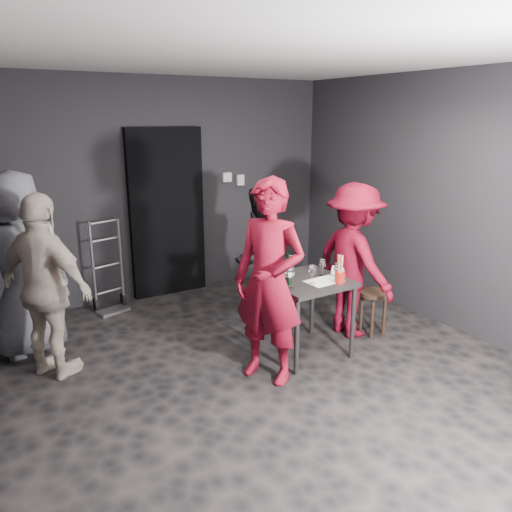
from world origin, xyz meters
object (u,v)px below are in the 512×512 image
hand_truck (110,293)px  man_maroon (354,256)px  bystander_cream (46,279)px  server_red (269,264)px  bystander_grey (20,248)px  stool (374,301)px  woman_black (260,256)px  breadstick_cup (340,269)px  tasting_table (306,289)px  wine_bottle (288,273)px

hand_truck → man_maroon: man_maroon is taller
hand_truck → bystander_cream: size_ratio=0.60×
server_red → bystander_grey: bystander_grey is taller
hand_truck → stool: (2.22, -2.07, 0.16)m
server_red → woman_black: 1.14m
server_red → breadstick_cup: server_red is taller
tasting_table → wine_bottle: bearing=-170.5°
tasting_table → breadstick_cup: 0.39m
stool → woman_black: 1.28m
server_red → bystander_cream: bearing=-150.8°
stool → bystander_cream: bystander_cream is taller
man_maroon → bystander_cream: (-2.85, 0.64, 0.05)m
hand_truck → breadstick_cup: hand_truck is taller
tasting_table → wine_bottle: (-0.24, -0.04, 0.21)m
tasting_table → bystander_grey: 2.69m
server_red → stool: bearing=69.2°
hand_truck → stool: hand_truck is taller
stool → breadstick_cup: (-0.67, -0.23, 0.52)m
woman_black → breadstick_cup: (0.25, -1.00, 0.08)m
bystander_cream → bystander_grey: bearing=-23.0°
server_red → woman_black: (0.50, 0.99, -0.24)m
bystander_cream → woman_black: bearing=-124.9°
hand_truck → breadstick_cup: (1.55, -2.29, 0.68)m
server_red → breadstick_cup: 0.77m
wine_bottle → breadstick_cup: size_ratio=1.05×
stool → woman_black: bearing=139.9°
tasting_table → woman_black: bearing=93.6°
wine_bottle → woman_black: bearing=76.6°
hand_truck → tasting_table: bearing=-71.9°
bystander_cream → breadstick_cup: bystander_cream is taller
server_red → man_maroon: 1.29m
man_maroon → bystander_cream: bearing=75.7°
bystander_grey → tasting_table: bearing=142.0°
woman_black → breadstick_cup: 1.04m
tasting_table → breadstick_cup: size_ratio=2.63×
hand_truck → bystander_grey: 1.45m
hand_truck → tasting_table: 2.50m
woman_black → man_maroon: man_maroon is taller
man_maroon → breadstick_cup: size_ratio=5.94×
man_maroon → breadstick_cup: (-0.48, -0.36, 0.03)m
woman_black → bystander_grey: size_ratio=0.76×
woman_black → man_maroon: bearing=114.2°
bystander_cream → wine_bottle: bearing=-147.5°
stool → server_red: (-1.42, -0.22, 0.68)m
server_red → wine_bottle: size_ratio=6.96×
bystander_cream → wine_bottle: size_ratio=5.99×
stool → bystander_cream: bearing=165.8°
tasting_table → stool: 0.92m
hand_truck → bystander_grey: bystander_grey is taller
stool → hand_truck: bearing=137.0°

